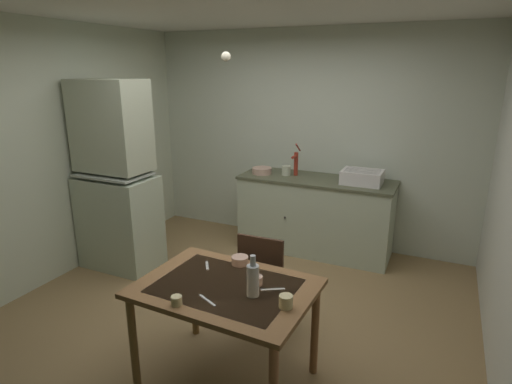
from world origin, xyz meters
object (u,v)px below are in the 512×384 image
Objects in this scene: hand_pump at (296,162)px; dining_table at (226,298)px; hutch_cabinet at (116,183)px; sink_basin at (362,177)px; mixing_bowl_counter at (262,171)px; glass_bottle at (253,279)px; chair_far_side at (266,279)px; serving_bowl_wide at (240,260)px; teacup_cream at (176,300)px.

dining_table is (0.38, -2.46, -0.42)m from hand_pump.
hutch_cabinet is 2.70m from sink_basin.
hutch_cabinet is 2.28m from dining_table.
sink_basin is 1.13× the size of hand_pump.
mixing_bowl_counter is 2.60m from glass_bottle.
mixing_bowl_counter is 0.26× the size of chair_far_side.
hand_pump is 0.43m from mixing_bowl_counter.
sink_basin is 1.20m from mixing_bowl_counter.
serving_bowl_wide is at bearing 127.25° from glass_bottle.
glass_bottle reaches higher than dining_table.
teacup_cream is at bearing -77.03° from mixing_bowl_counter.
serving_bowl_wide is (0.32, -2.13, -0.29)m from hand_pump.
dining_table is 0.39m from teacup_cream.
dining_table is (0.78, -2.36, -0.28)m from mixing_bowl_counter.
chair_far_side reaches higher than dining_table.
dining_table is 1.32× the size of chair_far_side.
mixing_bowl_counter is 3.47× the size of teacup_cream.
teacup_cream is (0.62, -2.69, -0.16)m from mixing_bowl_counter.
mixing_bowl_counter reaches higher than teacup_cream.
hand_pump is (1.58, 1.32, 0.12)m from hutch_cabinet.
dining_table is 0.30m from glass_bottle.
chair_far_side is at bearing -65.14° from mixing_bowl_counter.
chair_far_side is at bearing 106.77° from glass_bottle.
sink_basin is 6.42× the size of teacup_cream.
hand_pump is 2.57m from glass_bottle.
teacup_cream is 0.49m from glass_bottle.
hand_pump reaches higher than sink_basin.
mixing_bowl_counter is at bearing 46.29° from hutch_cabinet.
glass_bottle is at bearing -94.69° from sink_basin.
hutch_cabinet reaches higher than hand_pump.
chair_far_side is at bearing -77.75° from hand_pump.
hand_pump reaches higher than glass_bottle.
hand_pump reaches higher than chair_far_side.
hutch_cabinet is at bearing 166.13° from chair_far_side.
glass_bottle is (0.28, -0.36, 0.08)m from serving_bowl_wide.
mixing_bowl_counter is at bearing 108.27° from dining_table.
mixing_bowl_counter reaches higher than chair_far_side.
sink_basin is 1.88m from chair_far_side.
hutch_cabinet is at bearing 157.01° from serving_bowl_wide.
hutch_cabinet is 5.24× the size of hand_pump.
hand_pump reaches higher than mixing_bowl_counter.
hand_pump is at bearing 94.49° from teacup_cream.
mixing_bowl_counter is 2.16m from serving_bowl_wide.
hutch_cabinet is at bearing 151.72° from glass_bottle.
hand_pump is at bearing 176.76° from sink_basin.
chair_far_side is (0.79, -1.71, -0.46)m from mixing_bowl_counter.
hand_pump reaches higher than dining_table.
hutch_cabinet is 8.59× the size of mixing_bowl_counter.
hand_pump reaches higher than teacup_cream.
dining_table is at bearing -99.90° from sink_basin.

